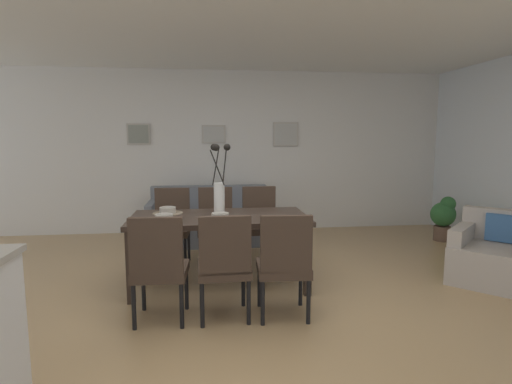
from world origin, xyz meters
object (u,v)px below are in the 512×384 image
Objects in this scene: armchair at (496,256)px; dining_chair_near_right at (172,222)px; centerpiece_vase at (219,188)px; bowl_near_right at (168,210)px; dining_chair_far_left at (224,262)px; sofa at (210,223)px; potted_plant at (444,216)px; dining_chair_far_right at (216,221)px; framed_picture_left at (139,134)px; dining_chair_mid_left at (284,261)px; dining_table at (220,223)px; framed_picture_right at (286,134)px; dining_chair_near_left at (159,264)px; bowl_far_left at (220,216)px; framed_picture_center at (214,134)px; dining_chair_mid_right at (260,220)px; bowl_near_left at (164,217)px.

dining_chair_near_right is at bearing 162.72° from armchair.
bowl_near_right is (-0.54, 0.20, -0.24)m from centerpiece_vase.
dining_chair_near_right is at bearing 108.81° from dining_chair_far_left.
bowl_near_right reaches higher than sofa.
dining_chair_far_right is at bearing -169.23° from potted_plant.
dining_chair_mid_left is at bearing -63.63° from framed_picture_left.
dining_table is at bearing 90.64° from dining_chair_far_left.
centerpiece_vase reaches higher than dining_chair_mid_left.
framed_picture_right is at bearing 70.92° from dining_chair_far_left.
dining_chair_near_left is 0.86m from bowl_far_left.
framed_picture_center reaches higher than centerpiece_vase.
bowl_far_left is 0.41× the size of framed_picture_right.
bowl_near_right is 4.14m from potted_plant.
armchair is at bearing -1.20° from bowl_far_left.
dining_chair_mid_right is (0.53, 1.69, 0.00)m from dining_chair_far_left.
dining_table is at bearing -20.16° from bowl_near_right.
framed_picture_center is 3.74m from potted_plant.
framed_picture_left is (-1.72, 1.69, 1.08)m from dining_chair_mid_right.
bowl_near_left is 1.00× the size of bowl_far_left.
framed_picture_left is at bearing 145.74° from armchair.
dining_chair_far_right is 2.35m from framed_picture_right.
dining_chair_near_left is at bearing -88.89° from dining_chair_near_right.
dining_chair_mid_left is 5.41× the size of bowl_near_left.
framed_picture_right is at bearing 44.60° from dining_chair_near_right.
dining_table is 3.70m from potted_plant.
dining_chair_far_left and dining_chair_mid_left have the same top height.
dining_chair_near_right is at bearing 124.07° from dining_table.
dining_chair_near_left is at bearing -88.73° from bowl_near_left.
dining_chair_near_right is 1.10m from dining_chair_mid_right.
framed_picture_center is 1.18m from framed_picture_right.
sofa is 2.62× the size of potted_plant.
bowl_near_right is (-0.54, 0.20, 0.12)m from dining_table.
dining_chair_far_right is 3.46m from potted_plant.
centerpiece_vase reaches higher than dining_chair_far_left.
framed_picture_right reaches higher than dining_table.
dining_chair_far_left is at bearing -107.35° from dining_chair_mid_right.
dining_chair_far_right is at bearing -125.04° from framed_picture_right.
dining_chair_far_right is 1.37× the size of potted_plant.
bowl_near_left is 3.50m from armchair.
dining_chair_far_left is 0.50m from dining_chair_mid_left.
dining_chair_far_left reaches higher than dining_table.
dining_chair_near_left is 5.41× the size of bowl_near_left.
dining_chair_far_left is 2.98m from armchair.
framed_picture_right is (1.20, 1.71, 1.08)m from dining_chair_far_right.
potted_plant is (3.90, 2.30, -0.14)m from dining_chair_near_left.
sofa reaches higher than dining_table.
armchair is (3.47, -0.06, -0.49)m from bowl_near_left.
dining_chair_near_right is 3.99m from potted_plant.
dining_chair_near_left and dining_chair_near_right have the same top height.
dining_chair_mid_right is at bearing 2.11° from dining_chair_far_right.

